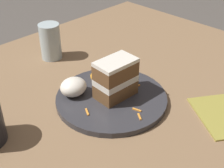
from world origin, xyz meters
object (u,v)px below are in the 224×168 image
object	(u,v)px
plate	(112,98)
orange_garnish	(100,76)
cake_slice	(116,78)
cream_dollop	(73,87)
drinking_glass	(51,44)

from	to	relation	value
plate	orange_garnish	size ratio (longest dim) A/B	5.24
cake_slice	cream_dollop	size ratio (longest dim) A/B	1.49
cake_slice	cream_dollop	world-z (taller)	cake_slice
plate	drinking_glass	xyz separation A→B (m)	(-0.03, -0.28, 0.04)
plate	cream_dollop	xyz separation A→B (m)	(0.06, -0.07, 0.03)
orange_garnish	drinking_glass	size ratio (longest dim) A/B	0.48
plate	cake_slice	distance (m)	0.06
cake_slice	drinking_glass	world-z (taller)	cake_slice
plate	orange_garnish	xyz separation A→B (m)	(-0.04, -0.08, 0.01)
cake_slice	orange_garnish	bearing A→B (deg)	-17.30
cream_dollop	cake_slice	bearing A→B (deg)	131.94
cream_dollop	drinking_glass	size ratio (longest dim) A/B	0.62
cake_slice	drinking_glass	size ratio (longest dim) A/B	0.92
orange_garnish	drinking_glass	distance (m)	0.20
cake_slice	drinking_glass	bearing A→B (deg)	-1.47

